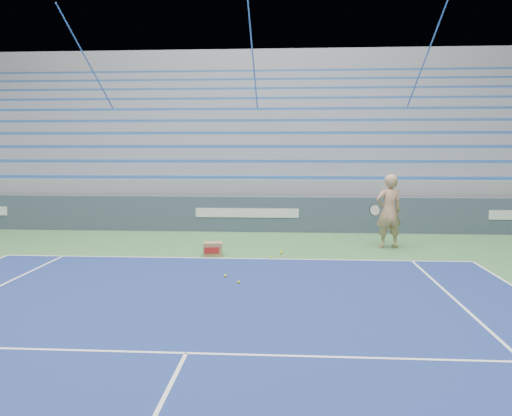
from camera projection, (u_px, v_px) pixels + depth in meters
The scene contains 9 objects.
sponsor_barrier at pixel (247, 214), 15.59m from camera, with size 30.00×0.32×1.10m.
bleachers at pixel (258, 154), 21.05m from camera, with size 31.00×9.15×7.30m.
tennis_player at pixel (389, 211), 12.93m from camera, with size 1.00×0.92×1.92m.
ball_box at pixel (213, 249), 12.02m from camera, with size 0.50×0.42×0.33m.
tennis_ball_0 at pixel (281, 251), 12.38m from camera, with size 0.07×0.07×0.07m, color #B0CF2A.
tennis_ball_1 at pixel (239, 282), 9.51m from camera, with size 0.07×0.07×0.07m, color #B0CF2A.
tennis_ball_2 at pixel (281, 253), 12.19m from camera, with size 0.07×0.07×0.07m, color #B0CF2A.
tennis_ball_3 at pixel (271, 257), 11.73m from camera, with size 0.07×0.07×0.07m, color #B0CF2A.
tennis_ball_4 at pixel (225, 276), 9.99m from camera, with size 0.07×0.07×0.07m, color #B0CF2A.
Camera 1 is at (1.26, 0.47, 2.56)m, focal length 35.00 mm.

